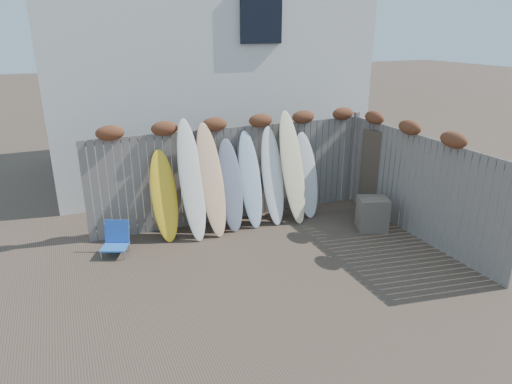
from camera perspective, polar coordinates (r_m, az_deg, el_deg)
name	(u,v)px	position (r m, az deg, el deg)	size (l,w,h in m)	color
ground	(283,268)	(7.99, 3.43, -9.49)	(80.00, 80.00, 0.00)	#493A2D
back_fence	(236,165)	(9.57, -2.48, 3.33)	(6.05, 0.28, 2.24)	slate
right_fence	(418,180)	(9.34, 19.57, 1.46)	(0.28, 4.40, 2.24)	slate
house	(197,54)	(13.23, -7.34, 16.70)	(8.50, 5.50, 6.33)	silver
beach_chair	(116,239)	(8.74, -17.11, -5.64)	(0.60, 0.61, 0.60)	blue
wooden_crate	(372,214)	(9.58, 14.34, -2.66)	(0.58, 0.48, 0.68)	#6A5D4F
lattice_panel	(386,175)	(10.20, 15.90, 2.04)	(0.05, 1.22, 1.83)	#3B2D23
surfboard_0	(164,196)	(8.92, -11.41, -0.50)	(0.49, 0.07, 1.79)	yellow
surfboard_1	(191,180)	(8.84, -8.07, 1.45)	(0.46, 0.07, 2.38)	silver
surfboard_2	(211,180)	(8.97, -5.60, 1.47)	(0.49, 0.07, 2.27)	#E8C171
surfboard_3	(230,185)	(9.19, -3.23, 0.83)	(0.49, 0.07, 1.90)	slate
surfboard_4	(250,180)	(9.34, -0.70, 1.56)	(0.45, 0.07, 2.02)	#A2BFD3
surfboard_5	(273,176)	(9.50, 2.09, 2.02)	(0.45, 0.07, 2.07)	white
surfboard_6	(292,168)	(9.58, 4.58, 3.07)	(0.50, 0.07, 2.39)	#F6E7AF
surfboard_7	(306,175)	(9.92, 6.28, 2.09)	(0.52, 0.07, 1.87)	silver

